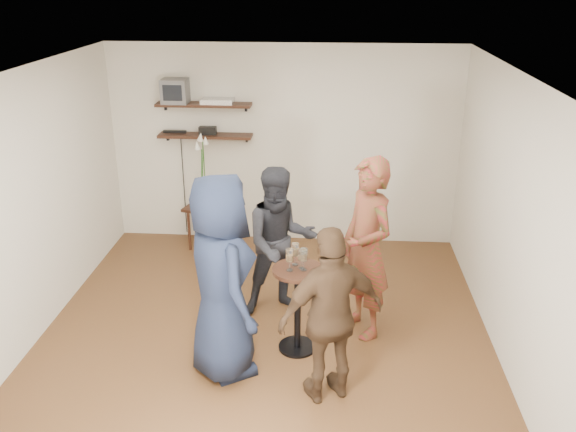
% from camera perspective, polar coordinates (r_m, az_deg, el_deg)
% --- Properties ---
extents(room, '(4.58, 5.08, 2.68)m').
position_cam_1_polar(room, '(5.59, -2.42, -0.25)').
color(room, '#492717').
rests_on(room, ground).
extents(shelf_upper, '(1.20, 0.25, 0.04)m').
position_cam_1_polar(shelf_upper, '(7.84, -7.89, 10.29)').
color(shelf_upper, black).
rests_on(shelf_upper, room).
extents(shelf_lower, '(1.20, 0.25, 0.04)m').
position_cam_1_polar(shelf_lower, '(7.93, -7.74, 7.46)').
color(shelf_lower, black).
rests_on(shelf_lower, room).
extents(crt_monitor, '(0.32, 0.30, 0.30)m').
position_cam_1_polar(crt_monitor, '(7.89, -10.50, 11.45)').
color(crt_monitor, '#59595B').
rests_on(crt_monitor, shelf_upper).
extents(dvd_deck, '(0.40, 0.24, 0.06)m').
position_cam_1_polar(dvd_deck, '(7.79, -6.60, 10.64)').
color(dvd_deck, silver).
rests_on(dvd_deck, shelf_upper).
extents(radio, '(0.22, 0.10, 0.10)m').
position_cam_1_polar(radio, '(7.90, -7.52, 7.94)').
color(radio, black).
rests_on(radio, shelf_lower).
extents(power_strip, '(0.30, 0.05, 0.03)m').
position_cam_1_polar(power_strip, '(8.06, -10.55, 7.77)').
color(power_strip, black).
rests_on(power_strip, shelf_lower).
extents(side_table, '(0.57, 0.57, 0.56)m').
position_cam_1_polar(side_table, '(8.07, -7.74, 0.36)').
color(side_table, black).
rests_on(side_table, room).
extents(vase_lilies, '(0.20, 0.20, 1.01)m').
position_cam_1_polar(vase_lilies, '(7.93, -7.90, 3.11)').
color(vase_lilies, silver).
rests_on(vase_lilies, side_table).
extents(drinks_table, '(0.47, 0.47, 0.87)m').
position_cam_1_polar(drinks_table, '(5.77, 0.90, -7.67)').
color(drinks_table, black).
rests_on(drinks_table, room).
extents(wine_glass_fl, '(0.07, 0.07, 0.21)m').
position_cam_1_polar(wine_glass_fl, '(5.52, 0.15, -3.79)').
color(wine_glass_fl, silver).
rests_on(wine_glass_fl, drinks_table).
extents(wine_glass_fr, '(0.07, 0.07, 0.21)m').
position_cam_1_polar(wine_glass_fr, '(5.54, 1.47, -3.73)').
color(wine_glass_fr, silver).
rests_on(wine_glass_fr, drinks_table).
extents(wine_glass_bl, '(0.07, 0.07, 0.22)m').
position_cam_1_polar(wine_glass_bl, '(5.63, 0.68, -3.24)').
color(wine_glass_bl, silver).
rests_on(wine_glass_bl, drinks_table).
extents(wine_glass_br, '(0.06, 0.06, 0.19)m').
position_cam_1_polar(wine_glass_br, '(5.57, 1.27, -3.76)').
color(wine_glass_br, silver).
rests_on(wine_glass_br, drinks_table).
extents(person_plaid, '(0.71, 0.80, 1.83)m').
position_cam_1_polar(person_plaid, '(5.95, 7.37, -3.04)').
color(person_plaid, red).
rests_on(person_plaid, room).
extents(person_dark, '(0.93, 0.81, 1.61)m').
position_cam_1_polar(person_dark, '(6.31, -0.74, -2.45)').
color(person_dark, black).
rests_on(person_dark, room).
extents(person_navy, '(0.98, 1.10, 1.88)m').
position_cam_1_polar(person_navy, '(5.34, -6.30, -5.76)').
color(person_navy, '#161D32').
rests_on(person_navy, room).
extents(person_brown, '(1.00, 0.74, 1.57)m').
position_cam_1_polar(person_brown, '(5.07, 4.08, -9.31)').
color(person_brown, '#402B1B').
rests_on(person_brown, room).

